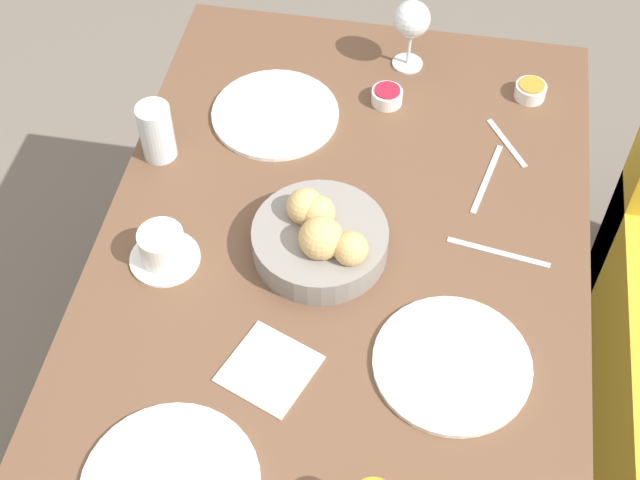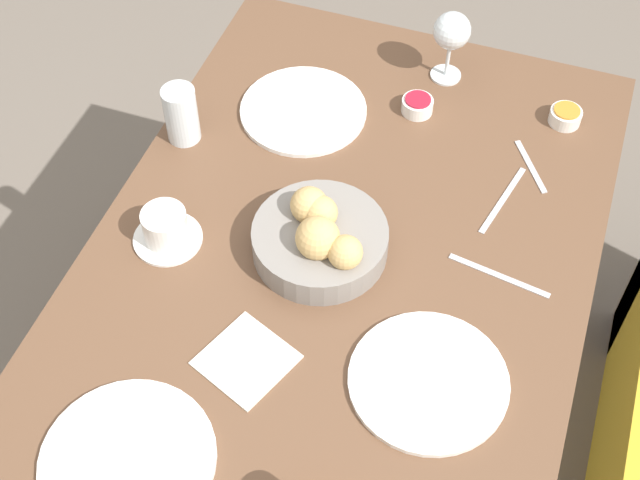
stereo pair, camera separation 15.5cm
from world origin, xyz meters
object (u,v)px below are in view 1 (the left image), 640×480
Objects in this scene: jam_bowl_berry at (387,96)px; jam_bowl_honey at (530,90)px; plate_near_left at (275,114)px; wine_glass at (412,21)px; knife_silver at (498,252)px; spoon_coffee at (507,143)px; napkin at (269,369)px; coffee_cup at (163,248)px; plate_far_center at (452,364)px; fork_silver at (487,179)px; bread_basket at (320,237)px; water_tumbler at (156,132)px.

jam_bowl_honey is (-0.07, 0.28, 0.00)m from jam_bowl_berry.
wine_glass is at bearing 129.53° from plate_near_left.
knife_silver is (0.47, 0.22, -0.11)m from wine_glass.
plate_near_left is at bearing -89.55° from spoon_coffee.
knife_silver is at bearing 130.79° from napkin.
coffee_cup is 0.81m from jam_bowl_honey.
napkin is (0.77, -0.13, -0.11)m from wine_glass.
plate_far_center is 1.41× the size of fork_silver.
napkin is (0.06, -0.29, -0.00)m from plate_far_center.
coffee_cup is 0.57m from jam_bowl_berry.
knife_silver is (-0.05, 0.31, -0.04)m from bread_basket.
fork_silver is at bearing -16.26° from jam_bowl_honey.
water_tumbler is 0.65× the size of fork_silver.
spoon_coffee is (0.08, 0.25, -0.01)m from jam_bowl_berry.
jam_bowl_berry is at bearing -129.51° from fork_silver.
plate_far_center is 0.74m from wine_glass.
water_tumbler is at bearing -85.97° from fork_silver.
jam_bowl_honey reaches higher than spoon_coffee.
napkin is at bearing -49.21° from knife_silver.
bread_basket is at bearing -10.17° from wine_glass.
coffee_cup reaches higher than spoon_coffee.
coffee_cup is (0.25, 0.08, -0.03)m from water_tumbler.
bread_basket is at bearing 24.87° from plate_near_left.
plate_far_center is at bearing -6.97° from spoon_coffee.
fork_silver is at bearing -17.71° from spoon_coffee.
fork_silver is (-0.29, 0.54, -0.03)m from coffee_cup.
napkin is (0.47, -0.32, 0.00)m from fork_silver.
knife_silver is (0.42, -0.04, -0.01)m from jam_bowl_honey.
jam_bowl_honey is (-0.47, 0.35, -0.02)m from bread_basket.
plate_far_center is 0.29m from napkin.
bread_basket is at bearing -36.80° from jam_bowl_honey.
plate_far_center is 0.70m from water_tumbler.
jam_bowl_berry is 0.29m from jam_bowl_honey.
wine_glass is at bearing 127.89° from water_tumbler.
coffee_cup reaches higher than fork_silver.
fork_silver is at bearing 118.00° from coffee_cup.
napkin is at bearing -9.13° from jam_bowl_berry.
knife_silver is at bearing 101.50° from coffee_cup.
water_tumbler is (-0.18, -0.35, 0.02)m from bread_basket.
fork_silver is (0.18, 0.21, -0.01)m from jam_bowl_berry.
plate_far_center is at bearing 17.21° from jam_bowl_berry.
jam_bowl_berry reaches higher than plate_near_left.
jam_bowl_honey is at bearing 103.30° from jam_bowl_berry.
coffee_cup is at bearing -129.10° from napkin.
jam_bowl_berry is at bearing 170.74° from bread_basket.
wine_glass is at bearing -101.94° from jam_bowl_honey.
wine_glass is 0.85× the size of knife_silver.
bread_basket reaches higher than plate_far_center.
bread_basket is 0.27m from coffee_cup.
bread_basket reaches higher than fork_silver.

